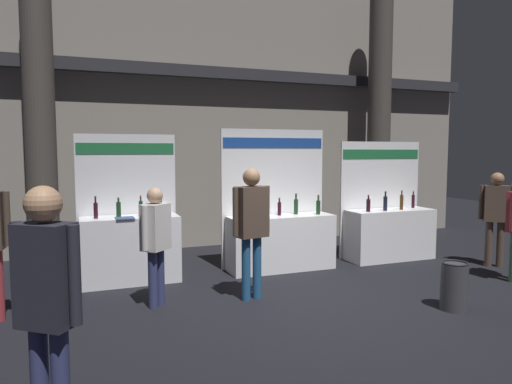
{
  "coord_description": "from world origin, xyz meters",
  "views": [
    {
      "loc": [
        -2.98,
        -5.46,
        2.08
      ],
      "look_at": [
        -0.57,
        0.79,
        1.49
      ],
      "focal_mm": 32.8,
      "sensor_mm": 36.0,
      "label": 1
    }
  ],
  "objects": [
    {
      "name": "exhibitor_booth_1",
      "position": [
        0.33,
        1.96,
        0.6
      ],
      "size": [
        1.96,
        0.66,
        2.46
      ],
      "color": "white",
      "rests_on": "ground_plane"
    },
    {
      "name": "visitor_2",
      "position": [
        -3.19,
        -2.08,
        1.11
      ],
      "size": [
        0.44,
        0.41,
        1.85
      ],
      "rotation": [
        0.0,
        0.0,
        2.48
      ],
      "color": "navy",
      "rests_on": "ground_plane"
    },
    {
      "name": "exhibitor_booth_0",
      "position": [
        -2.21,
        2.07,
        0.62
      ],
      "size": [
        1.57,
        0.68,
        2.35
      ],
      "color": "white",
      "rests_on": "ground_plane"
    },
    {
      "name": "trash_bin",
      "position": [
        1.59,
        -0.82,
        0.32
      ],
      "size": [
        0.34,
        0.34,
        0.64
      ],
      "color": "#38383D",
      "rests_on": "ground_plane"
    },
    {
      "name": "ground_plane",
      "position": [
        0.0,
        0.0,
        0.0
      ],
      "size": [
        25.21,
        25.21,
        0.0
      ],
      "primitive_type": "plane",
      "color": "black"
    },
    {
      "name": "visitor_7",
      "position": [
        -0.73,
        0.54,
        1.12
      ],
      "size": [
        0.58,
        0.34,
        1.84
      ],
      "rotation": [
        0.0,
        0.0,
        0.22
      ],
      "color": "navy",
      "rests_on": "ground_plane"
    },
    {
      "name": "visitor_1",
      "position": [
        4.0,
        0.71,
        1.01
      ],
      "size": [
        0.47,
        0.43,
        1.7
      ],
      "rotation": [
        0.0,
        0.0,
        2.47
      ],
      "color": "#47382D",
      "rests_on": "ground_plane"
    },
    {
      "name": "hall_colonnade",
      "position": [
        0.0,
        4.36,
        3.31
      ],
      "size": [
        12.61,
        1.27,
        6.75
      ],
      "color": "gray",
      "rests_on": "ground_plane"
    },
    {
      "name": "exhibitor_booth_2",
      "position": [
        2.6,
        1.92,
        0.58
      ],
      "size": [
        1.79,
        0.66,
        2.25
      ],
      "color": "white",
      "rests_on": "ground_plane"
    },
    {
      "name": "visitor_4",
      "position": [
        -2.02,
        0.72,
        0.95
      ],
      "size": [
        0.43,
        0.43,
        1.6
      ],
      "rotation": [
        0.0,
        0.0,
        3.91
      ],
      "color": "navy",
      "rests_on": "ground_plane"
    }
  ]
}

